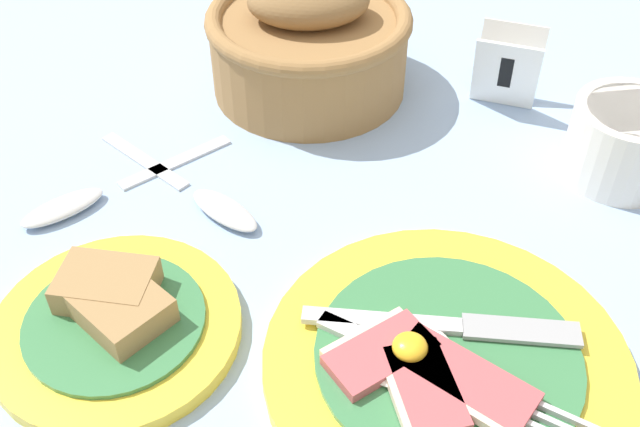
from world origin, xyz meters
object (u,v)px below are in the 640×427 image
bread_plate (116,320)px  teaspoon_by_saucer (202,196)px  breakfast_plate (443,362)px  bread_basket (309,43)px  number_card (507,69)px  teaspoon_near_cup (94,195)px  sugar_cup (626,140)px

bread_plate → teaspoon_by_saucer: (0.01, 0.14, -0.01)m
breakfast_plate → bread_basket: size_ratio=1.25×
bread_plate → teaspoon_by_saucer: 0.14m
bread_plate → breakfast_plate: bearing=5.2°
number_card → teaspoon_near_cup: (-0.32, -0.22, -0.03)m
breakfast_plate → sugar_cup: sugar_cup is taller
sugar_cup → teaspoon_by_saucer: sugar_cup is taller
bread_basket → teaspoon_by_saucer: bread_basket is taller
breakfast_plate → teaspoon_near_cup: (-0.30, 0.10, -0.00)m
teaspoon_by_saucer → number_card: bearing=69.9°
teaspoon_by_saucer → teaspoon_near_cup: same height
sugar_cup → breakfast_plate: bearing=-116.6°
bread_basket → number_card: (0.19, 0.02, -0.01)m
breakfast_plate → number_card: bearing=86.8°
breakfast_plate → bread_basket: (-0.17, 0.31, 0.04)m
bread_plate → bread_basket: 0.34m
breakfast_plate → bread_basket: bread_basket is taller
bread_plate → teaspoon_near_cup: size_ratio=1.04×
sugar_cup → number_card: size_ratio=1.30×
sugar_cup → teaspoon_near_cup: sugar_cup is taller
breakfast_plate → sugar_cup: bearing=63.4°
sugar_cup → bread_basket: bread_basket is taller
sugar_cup → number_card: 0.13m
sugar_cup → bread_basket: (-0.29, 0.07, 0.01)m
sugar_cup → teaspoon_near_cup: 0.44m
breakfast_plate → number_card: number_card is taller
sugar_cup → number_card: (-0.10, 0.09, 0.00)m
breakfast_plate → bread_basket: 0.35m
bread_plate → number_card: (0.24, 0.35, 0.03)m
sugar_cup → teaspoon_near_cup: bearing=-161.7°
sugar_cup → teaspoon_by_saucer: 0.36m
number_card → teaspoon_by_saucer: 0.31m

